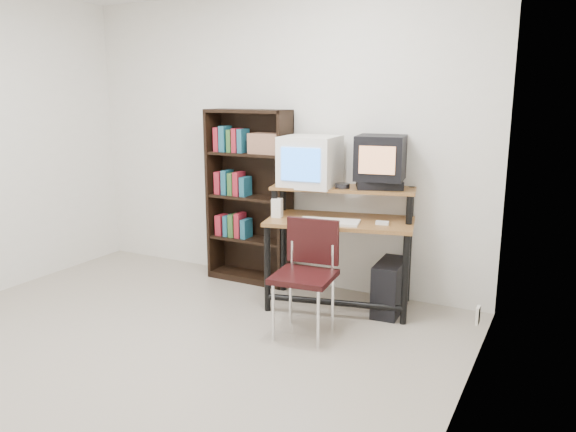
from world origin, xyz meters
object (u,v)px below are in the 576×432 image
at_px(school_chair, 307,265).
at_px(computer_desk, 341,225).
at_px(crt_monitor, 310,161).
at_px(crt_tv, 381,158).
at_px(bookshelf, 250,194).
at_px(pc_tower, 390,287).

bearing_deg(school_chair, computer_desk, 83.37).
xyz_separation_m(computer_desk, school_chair, (-0.01, -0.60, -0.17)).
distance_m(crt_monitor, school_chair, 0.99).
height_order(crt_monitor, crt_tv, crt_tv).
distance_m(computer_desk, school_chair, 0.63).
distance_m(crt_tv, bookshelf, 1.32).
height_order(computer_desk, school_chair, computer_desk).
xyz_separation_m(computer_desk, bookshelf, (-1.00, 0.23, 0.14)).
distance_m(crt_monitor, bookshelf, 0.80).
bearing_deg(bookshelf, crt_tv, -1.51).
xyz_separation_m(computer_desk, crt_tv, (0.26, 0.19, 0.54)).
bearing_deg(crt_tv, school_chair, -118.06).
xyz_separation_m(crt_monitor, crt_tv, (0.56, 0.13, 0.05)).
bearing_deg(computer_desk, school_chair, -104.04).
bearing_deg(crt_tv, crt_monitor, -176.75).
distance_m(crt_tv, pc_tower, 1.04).
xyz_separation_m(school_chair, bookshelf, (-0.99, 0.84, 0.31)).
relative_size(crt_tv, bookshelf, 0.27).
relative_size(computer_desk, crt_monitor, 2.63).
bearing_deg(bookshelf, school_chair, -39.67).
xyz_separation_m(computer_desk, crt_monitor, (-0.30, 0.06, 0.49)).
height_order(pc_tower, school_chair, school_chair).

